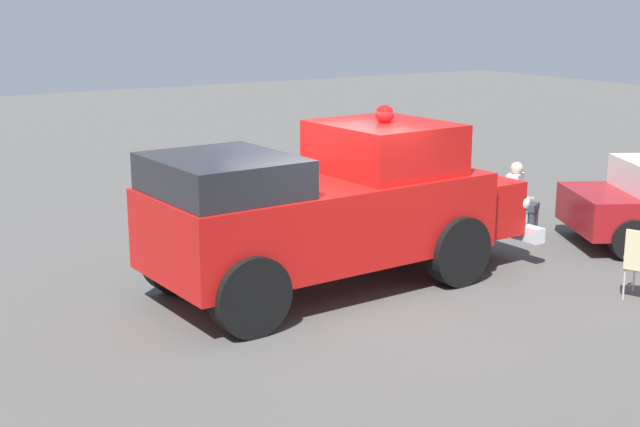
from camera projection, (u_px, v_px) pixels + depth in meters
The scene contains 5 objects.
ground_plane at pixel (337, 294), 12.50m from camera, with size 60.00×60.00×0.00m, color #514F4C.
vintage_fire_truck at pixel (333, 206), 12.59m from camera, with size 6.05×2.56×2.59m.
lawn_chair_near_truck at pixel (512, 200), 15.69m from camera, with size 0.67×0.67×1.02m.
spectator_seated at pixel (520, 195), 15.61m from camera, with size 0.59×0.65×1.29m.
traffic_cone at pixel (309, 202), 16.86m from camera, with size 0.40×0.40×0.64m.
Camera 1 is at (6.53, 9.92, 4.07)m, focal length 49.43 mm.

